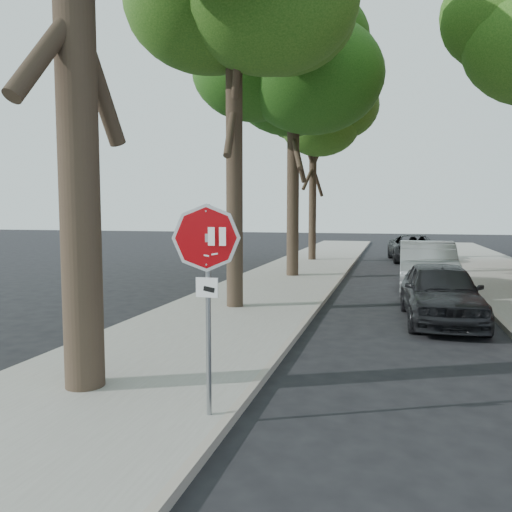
{
  "coord_description": "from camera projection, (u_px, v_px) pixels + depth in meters",
  "views": [
    {
      "loc": [
        1.45,
        -5.64,
        2.62
      ],
      "look_at": [
        -0.29,
        0.7,
        2.05
      ],
      "focal_mm": 35.0,
      "sensor_mm": 36.0,
      "label": 1
    }
  ],
  "objects": [
    {
      "name": "curb_right",
      "position": [
        469.0,
        290.0,
        16.51
      ],
      "size": [
        0.12,
        55.0,
        0.13
      ],
      "primitive_type": "cube",
      "color": "#9E9384",
      "rests_on": "ground"
    },
    {
      "name": "ground",
      "position": [
        264.0,
        430.0,
        6.02
      ],
      "size": [
        120.0,
        120.0,
        0.0
      ],
      "primitive_type": "plane",
      "color": "black",
      "rests_on": "ground"
    },
    {
      "name": "tree_far",
      "position": [
        313.0,
        126.0,
        26.4
      ],
      "size": [
        5.29,
        4.91,
        9.33
      ],
      "color": "black",
      "rests_on": "sidewalk_left"
    },
    {
      "name": "tree_mid_a",
      "position": [
        234.0,
        20.0,
        12.9
      ],
      "size": [
        5.59,
        5.19,
        9.84
      ],
      "color": "black",
      "rests_on": "sidewalk_left"
    },
    {
      "name": "car_d",
      "position": [
        414.0,
        248.0,
        26.84
      ],
      "size": [
        2.86,
        5.39,
        1.44
      ],
      "primitive_type": "imported",
      "rotation": [
        0.0,
        0.0,
        0.09
      ],
      "color": "black",
      "rests_on": "ground"
    },
    {
      "name": "sidewalk_left",
      "position": [
        279.0,
        283.0,
        18.21
      ],
      "size": [
        4.0,
        55.0,
        0.12
      ],
      "primitive_type": "cube",
      "color": "gray",
      "rests_on": "ground"
    },
    {
      "name": "car_a",
      "position": [
        441.0,
        292.0,
        11.96
      ],
      "size": [
        1.91,
        4.34,
        1.45
      ],
      "primitive_type": "imported",
      "rotation": [
        0.0,
        0.0,
        0.05
      ],
      "color": "black",
      "rests_on": "ground"
    },
    {
      "name": "car_b",
      "position": [
        427.0,
        266.0,
        16.7
      ],
      "size": [
        1.8,
        5.04,
        1.66
      ],
      "primitive_type": "imported",
      "rotation": [
        0.0,
        0.0,
        -0.01
      ],
      "color": "#93979B",
      "rests_on": "ground"
    },
    {
      "name": "stop_sign",
      "position": [
        207.0,
        269.0,
        6.02
      ],
      "size": [
        0.76,
        0.34,
        2.61
      ],
      "color": "gray",
      "rests_on": "sidewalk_left"
    },
    {
      "name": "tree_mid_b",
      "position": [
        294.0,
        75.0,
        19.54
      ],
      "size": [
        5.88,
        5.46,
        10.36
      ],
      "color": "black",
      "rests_on": "sidewalk_left"
    },
    {
      "name": "curb_left",
      "position": [
        336.0,
        285.0,
        17.67
      ],
      "size": [
        0.12,
        55.0,
        0.13
      ],
      "primitive_type": "cube",
      "color": "#9E9384",
      "rests_on": "ground"
    }
  ]
}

